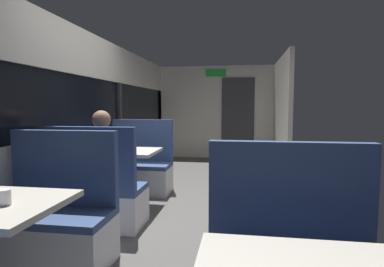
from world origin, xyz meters
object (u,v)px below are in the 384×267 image
bench_mid_window_facing_end (99,197)px  coffee_cup_primary (5,197)px  bench_near_window_facing_entry (55,225)px  dining_table_mid_window (122,158)px  seated_passenger (101,176)px  bench_mid_window_facing_entry (140,171)px

bench_mid_window_facing_end → coffee_cup_primary: bearing=-83.9°
bench_near_window_facing_entry → bench_mid_window_facing_end: (0.00, 0.81, 0.00)m
dining_table_mid_window → seated_passenger: (0.00, -0.63, -0.10)m
dining_table_mid_window → bench_mid_window_facing_end: bench_mid_window_facing_end is taller
bench_mid_window_facing_entry → seated_passenger: size_ratio=0.87×
dining_table_mid_window → bench_mid_window_facing_entry: bearing=90.0°
bench_mid_window_facing_end → seated_passenger: bearing=90.0°
bench_near_window_facing_entry → seated_passenger: bearing=90.0°
bench_near_window_facing_entry → bench_mid_window_facing_entry: same height
seated_passenger → dining_table_mid_window: bearing=90.0°
dining_table_mid_window → seated_passenger: seated_passenger is taller
dining_table_mid_window → coffee_cup_primary: size_ratio=10.00×
coffee_cup_primary → seated_passenger: bearing=95.8°
dining_table_mid_window → seated_passenger: size_ratio=0.71×
bench_near_window_facing_entry → coffee_cup_primary: (0.16, -0.73, 0.46)m
bench_mid_window_facing_end → seated_passenger: (0.00, 0.07, 0.21)m
bench_near_window_facing_entry → bench_mid_window_facing_entry: 2.21m
bench_mid_window_facing_end → coffee_cup_primary: bench_mid_window_facing_end is taller
bench_near_window_facing_entry → bench_mid_window_facing_end: bearing=90.0°
bench_mid_window_facing_end → dining_table_mid_window: bearing=90.0°
dining_table_mid_window → coffee_cup_primary: (0.16, -2.24, 0.15)m
bench_near_window_facing_entry → seated_passenger: (0.00, 0.89, 0.21)m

